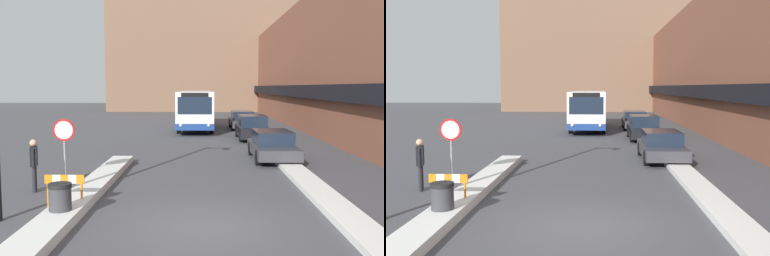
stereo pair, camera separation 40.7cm
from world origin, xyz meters
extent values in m
plane|color=#47474C|center=(0.00, 0.00, 0.00)|extent=(160.00, 160.00, 0.00)
cube|color=brown|center=(10.00, 24.00, 5.03)|extent=(5.00, 60.00, 10.06)
cube|color=black|center=(7.25, 24.00, 3.05)|extent=(0.50, 60.00, 0.90)
cube|color=brown|center=(0.00, 51.53, 9.87)|extent=(26.00, 8.00, 19.73)
cube|color=silver|center=(-3.60, 2.52, 0.13)|extent=(0.90, 12.84, 0.26)
cube|color=silver|center=(3.60, 2.91, 0.09)|extent=(0.90, 12.55, 0.19)
cube|color=silver|center=(-0.53, 24.10, 1.72)|extent=(2.61, 11.04, 2.58)
cube|color=navy|center=(-0.53, 24.10, 0.66)|extent=(2.63, 11.06, 0.45)
cube|color=#192333|center=(-0.53, 24.10, 2.09)|extent=(2.64, 10.16, 0.71)
cube|color=#192333|center=(-0.53, 18.57, 2.11)|extent=(2.30, 0.03, 1.16)
cube|color=black|center=(-0.53, 18.57, 2.83)|extent=(1.83, 0.03, 0.28)
sphere|color=#F2EAC6|center=(-1.47, 18.56, 0.78)|extent=(0.20, 0.20, 0.20)
sphere|color=#F2EAC6|center=(0.41, 18.56, 0.78)|extent=(0.20, 0.20, 0.20)
cylinder|color=black|center=(-1.71, 20.68, 0.51)|extent=(0.28, 1.02, 1.02)
cylinder|color=black|center=(0.66, 20.68, 0.51)|extent=(0.28, 1.02, 1.02)
cylinder|color=black|center=(-1.71, 27.53, 0.51)|extent=(0.28, 1.02, 1.02)
cylinder|color=black|center=(0.66, 27.53, 0.51)|extent=(0.28, 1.02, 1.02)
cube|color=#38383D|center=(3.20, 9.53, 0.50)|extent=(1.84, 4.43, 0.48)
cube|color=#192333|center=(3.20, 9.64, 1.05)|extent=(1.62, 2.44, 0.61)
cylinder|color=black|center=(4.04, 8.16, 0.33)|extent=(0.20, 0.66, 0.66)
cylinder|color=black|center=(2.36, 8.16, 0.33)|extent=(0.20, 0.66, 0.66)
cylinder|color=black|center=(4.04, 10.90, 0.33)|extent=(0.20, 0.66, 0.66)
cylinder|color=black|center=(2.36, 10.90, 0.33)|extent=(0.20, 0.66, 0.66)
cube|color=black|center=(3.20, 17.33, 0.55)|extent=(1.88, 4.54, 0.60)
cube|color=#192333|center=(3.20, 17.44, 1.20)|extent=(1.66, 2.50, 0.70)
cylinder|color=black|center=(4.06, 15.92, 0.31)|extent=(0.20, 0.62, 0.62)
cylinder|color=black|center=(2.34, 15.92, 0.31)|extent=(0.20, 0.62, 0.62)
cylinder|color=black|center=(4.06, 18.74, 0.31)|extent=(0.20, 0.62, 0.62)
cylinder|color=black|center=(2.34, 18.74, 0.31)|extent=(0.20, 0.62, 0.62)
cube|color=#38383D|center=(3.20, 24.21, 0.53)|extent=(1.87, 4.88, 0.52)
cube|color=#192333|center=(3.20, 24.33, 1.11)|extent=(1.65, 2.68, 0.64)
cylinder|color=black|center=(4.06, 22.69, 0.33)|extent=(0.20, 0.66, 0.66)
cylinder|color=black|center=(2.34, 22.69, 0.33)|extent=(0.20, 0.66, 0.66)
cylinder|color=black|center=(4.06, 25.72, 0.33)|extent=(0.20, 0.66, 0.66)
cylinder|color=black|center=(2.34, 25.72, 0.33)|extent=(0.20, 0.66, 0.66)
cylinder|color=gray|center=(-4.79, 4.42, 1.13)|extent=(0.07, 0.07, 2.27)
cylinder|color=red|center=(-4.79, 4.40, 1.89)|extent=(0.76, 0.03, 0.76)
cylinder|color=white|center=(-4.79, 4.39, 1.89)|extent=(0.62, 0.02, 0.62)
cylinder|color=#232328|center=(-5.49, 3.51, 0.42)|extent=(0.13, 0.13, 0.83)
cylinder|color=#232328|center=(-5.40, 3.23, 0.42)|extent=(0.13, 0.13, 0.83)
cube|color=black|center=(-5.45, 3.37, 1.15)|extent=(0.33, 0.49, 0.63)
sphere|color=tan|center=(-5.45, 3.37, 1.58)|extent=(0.23, 0.23, 0.23)
cylinder|color=black|center=(-5.51, 3.59, 1.12)|extent=(0.10, 0.10, 0.59)
cylinder|color=black|center=(-5.38, 3.16, 1.12)|extent=(0.10, 0.10, 0.59)
cylinder|color=#38383D|center=(-3.63, 0.39, 0.42)|extent=(0.56, 0.56, 0.85)
cylinder|color=black|center=(-3.63, 0.39, 0.90)|extent=(0.59, 0.59, 0.10)
cylinder|color=orange|center=(-4.33, 1.49, 0.35)|extent=(0.06, 0.06, 0.70)
cylinder|color=orange|center=(-3.39, 1.49, 0.35)|extent=(0.06, 0.06, 0.70)
cube|color=orange|center=(-4.30, 1.49, 0.82)|extent=(0.22, 0.04, 0.24)
cube|color=white|center=(-4.08, 1.49, 0.82)|extent=(0.22, 0.04, 0.24)
cube|color=orange|center=(-3.86, 1.49, 0.82)|extent=(0.22, 0.04, 0.24)
cube|color=white|center=(-3.64, 1.49, 0.82)|extent=(0.22, 0.04, 0.24)
cube|color=orange|center=(-3.42, 1.49, 0.82)|extent=(0.22, 0.04, 0.24)
camera|label=1|loc=(-0.09, -10.03, 3.35)|focal=40.00mm
camera|label=2|loc=(0.32, -10.02, 3.35)|focal=40.00mm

